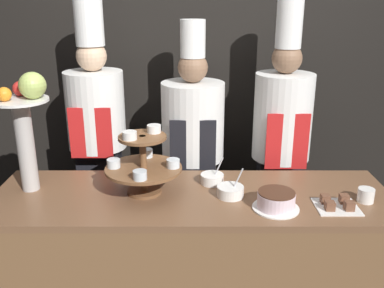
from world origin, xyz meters
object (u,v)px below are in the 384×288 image
(cup_white, at_px, (366,195))
(cake_round, at_px, (276,201))
(tiered_stand, at_px, (143,162))
(chef_center_right, at_px, (281,138))
(cake_square_tray, at_px, (337,204))
(chef_center_left, at_px, (193,145))
(chef_left, at_px, (97,135))
(serving_bowl_far, at_px, (212,179))
(serving_bowl_near, at_px, (230,191))
(fruit_pedestal, at_px, (26,117))

(cup_white, bearing_deg, cake_round, -170.59)
(tiered_stand, xyz_separation_m, chef_center_right, (0.85, 0.61, -0.07))
(cup_white, xyz_separation_m, cake_square_tray, (-0.17, -0.06, -0.02))
(cake_round, height_order, chef_center_left, chef_center_left)
(chef_left, bearing_deg, cake_round, -37.46)
(tiered_stand, height_order, serving_bowl_far, tiered_stand)
(chef_left, bearing_deg, chef_center_right, -0.01)
(cake_round, relative_size, chef_center_left, 0.13)
(serving_bowl_near, bearing_deg, chef_center_right, 59.23)
(cup_white, bearing_deg, tiered_stand, 174.63)
(serving_bowl_far, distance_m, chef_center_right, 0.69)
(fruit_pedestal, distance_m, serving_bowl_near, 1.13)
(cup_white, relative_size, chef_center_left, 0.05)
(fruit_pedestal, relative_size, cup_white, 7.69)
(tiered_stand, xyz_separation_m, serving_bowl_far, (0.37, 0.12, -0.15))
(tiered_stand, distance_m, serving_bowl_far, 0.41)
(cake_round, bearing_deg, chef_left, 142.54)
(tiered_stand, height_order, chef_center_right, chef_center_right)
(cake_square_tray, height_order, chef_left, chef_left)
(cake_round, xyz_separation_m, chef_center_right, (0.18, 0.80, 0.06))
(chef_center_right, bearing_deg, cake_round, -102.62)
(cake_square_tray, distance_m, chef_center_left, 1.06)
(cake_round, bearing_deg, chef_center_right, 77.38)
(chef_center_left, xyz_separation_m, chef_center_right, (0.59, -0.00, 0.05))
(cake_square_tray, height_order, serving_bowl_far, serving_bowl_far)
(fruit_pedestal, bearing_deg, serving_bowl_near, -5.04)
(cake_round, distance_m, serving_bowl_near, 0.26)
(cup_white, bearing_deg, chef_center_left, 140.81)
(fruit_pedestal, distance_m, cake_round, 1.34)
(tiered_stand, height_order, serving_bowl_near, tiered_stand)
(cake_round, distance_m, chef_center_right, 0.82)
(fruit_pedestal, xyz_separation_m, chef_center_left, (0.86, 0.56, -0.35))
(chef_center_left, bearing_deg, serving_bowl_near, -73.41)
(serving_bowl_near, xyz_separation_m, serving_bowl_far, (-0.09, 0.17, -0.00))
(cake_square_tray, bearing_deg, cup_white, 20.70)
(cake_square_tray, bearing_deg, serving_bowl_far, 154.37)
(cup_white, height_order, chef_center_right, chef_center_right)
(tiered_stand, distance_m, chef_center_right, 1.05)
(tiered_stand, xyz_separation_m, chef_center_left, (0.26, 0.61, -0.12))
(chef_center_left, relative_size, chef_center_right, 0.93)
(cake_square_tray, xyz_separation_m, chef_center_right, (-0.13, 0.78, 0.09))
(cup_white, relative_size, serving_bowl_near, 0.52)
(cup_white, relative_size, serving_bowl_far, 0.53)
(fruit_pedestal, bearing_deg, chef_center_right, 21.24)
(tiered_stand, height_order, cake_square_tray, tiered_stand)
(serving_bowl_far, bearing_deg, chef_left, 146.47)
(fruit_pedestal, relative_size, serving_bowl_near, 4.02)
(serving_bowl_near, bearing_deg, serving_bowl_far, 117.69)
(serving_bowl_near, xyz_separation_m, chef_center_left, (-0.20, 0.66, 0.02))
(cake_round, height_order, chef_left, chef_left)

